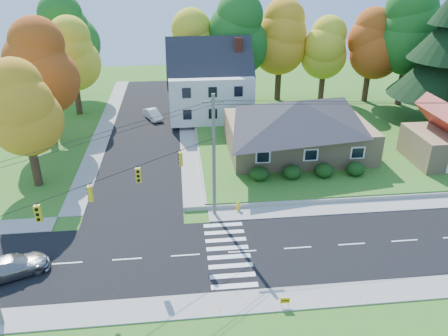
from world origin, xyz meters
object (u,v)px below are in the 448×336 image
at_px(ranch_house, 298,125).
at_px(silver_sedan, 11,267).
at_px(white_car, 153,114).
at_px(fire_hydrant, 238,206).

bearing_deg(ranch_house, silver_sedan, -144.06).
height_order(ranch_house, silver_sedan, ranch_house).
relative_size(ranch_house, white_car, 3.81).
bearing_deg(white_car, silver_sedan, -128.39).
relative_size(ranch_house, fire_hydrant, 17.54).
distance_m(ranch_house, white_car, 20.09).
relative_size(white_car, fire_hydrant, 4.61).
relative_size(ranch_house, silver_sedan, 3.08).
bearing_deg(white_car, fire_hydrant, -94.91).
xyz_separation_m(silver_sedan, fire_hydrant, (15.74, 6.39, -0.31)).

